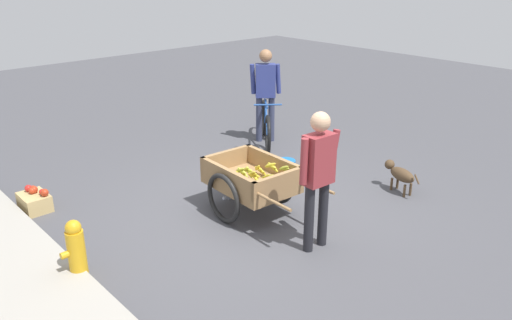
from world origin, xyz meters
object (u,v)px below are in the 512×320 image
vendor_person (318,169)px  dog (400,174)px  fire_hydrant (76,250)px  apple_crate (35,201)px  cyclist_person (265,87)px  fruit_cart (251,181)px  bicycle (266,124)px  plastic_bucket (286,168)px

vendor_person → dog: size_ratio=2.43×
fire_hydrant → apple_crate: (1.89, -0.26, -0.21)m
dog → apple_crate: 4.92m
cyclist_person → fruit_cart: bearing=133.4°
vendor_person → bicycle: (2.97, -2.02, -0.60)m
bicycle → fire_hydrant: bicycle is taller
vendor_person → dog: bearing=-83.8°
cyclist_person → apple_crate: bearing=90.2°
fire_hydrant → apple_crate: 1.91m
cyclist_person → dog: bearing=177.8°
dog → plastic_bucket: dog is taller
fire_hydrant → apple_crate: bearing=-7.8°
plastic_bucket → dog: bearing=-152.9°
fire_hydrant → fruit_cart: bearing=-91.3°
fruit_cart → cyclist_person: size_ratio=1.03×
vendor_person → fire_hydrant: 2.62m
vendor_person → apple_crate: bearing=33.0°
plastic_bucket → apple_crate: (1.37, 3.25, 0.01)m
bicycle → apple_crate: bearing=88.5°
apple_crate → vendor_person: bearing=-147.0°
bicycle → cyclist_person: cyclist_person is taller
cyclist_person → vendor_person: bearing=145.6°
fire_hydrant → plastic_bucket: 3.55m
cyclist_person → plastic_bucket: 1.85m
bicycle → fire_hydrant: 4.63m
dog → plastic_bucket: (1.49, 0.76, -0.15)m
dog → plastic_bucket: size_ratio=2.24×
vendor_person → bicycle: vendor_person is taller
fruit_cart → dog: (-0.92, -1.96, -0.17)m
fire_hydrant → plastic_bucket: (0.51, -3.50, -0.21)m
vendor_person → plastic_bucket: (1.70, -1.25, -0.83)m
dog → fire_hydrant: size_ratio=0.98×
cyclist_person → dog: size_ratio=2.50×
bicycle → plastic_bucket: bearing=148.6°
bicycle → dog: 2.76m
vendor_person → apple_crate: size_ratio=3.62×
fruit_cart → cyclist_person: (1.95, -2.07, 0.55)m
plastic_bucket → apple_crate: bearing=67.1°
fruit_cart → plastic_bucket: 1.36m
bicycle → apple_crate: (0.10, 4.02, -0.22)m
bicycle → cyclist_person: 0.65m
vendor_person → plastic_bucket: size_ratio=5.44×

